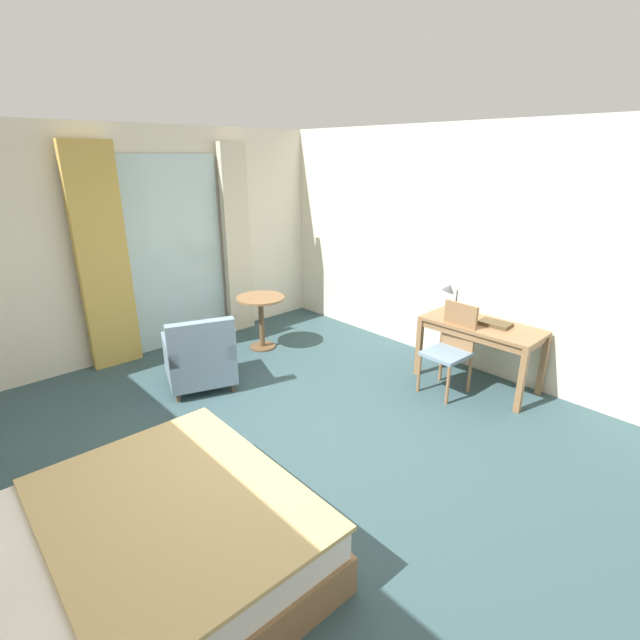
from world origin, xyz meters
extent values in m
cube|color=#334C51|center=(0.00, 0.00, -0.05)|extent=(6.09, 6.52, 0.10)
cube|color=silver|center=(0.00, 3.00, 1.40)|extent=(5.69, 0.12, 2.81)
cube|color=silver|center=(2.79, 0.00, 1.40)|extent=(0.12, 6.12, 2.81)
cube|color=silver|center=(0.51, 2.92, 1.24)|extent=(1.39, 0.02, 2.47)
cube|color=tan|center=(-0.40, 2.82, 1.31)|extent=(0.57, 0.10, 2.62)
cube|color=beige|center=(1.42, 2.82, 1.31)|extent=(0.39, 0.10, 2.62)
cube|color=olive|center=(-1.61, -0.53, 0.13)|extent=(2.10, 1.80, 0.26)
cube|color=white|center=(-1.61, -0.53, 0.37)|extent=(2.04, 1.74, 0.20)
cube|color=tan|center=(-1.27, -0.54, 0.48)|extent=(1.40, 1.77, 0.03)
cube|color=olive|center=(2.37, -0.50, 0.71)|extent=(0.63, 1.28, 0.04)
cube|color=olive|center=(2.37, -0.50, 0.65)|extent=(0.58, 1.22, 0.08)
cube|color=olive|center=(2.65, -1.09, 0.34)|extent=(0.06, 0.06, 0.69)
cube|color=olive|center=(2.62, 0.11, 0.34)|extent=(0.06, 0.06, 0.69)
cube|color=olive|center=(2.12, -1.11, 0.34)|extent=(0.06, 0.06, 0.69)
cube|color=olive|center=(2.09, 0.10, 0.34)|extent=(0.06, 0.06, 0.69)
cube|color=gray|center=(1.93, -0.36, 0.45)|extent=(0.45, 0.42, 0.04)
cube|color=olive|center=(2.14, -0.36, 0.72)|extent=(0.05, 0.39, 0.50)
cylinder|color=olive|center=(1.74, -0.16, 0.22)|extent=(0.04, 0.04, 0.43)
cylinder|color=olive|center=(1.73, -0.53, 0.22)|extent=(0.04, 0.04, 0.43)
cylinder|color=olive|center=(2.14, -0.18, 0.22)|extent=(0.04, 0.04, 0.43)
cylinder|color=olive|center=(2.13, -0.55, 0.22)|extent=(0.04, 0.04, 0.43)
cylinder|color=#4C4C51|center=(2.33, -0.18, 0.73)|extent=(0.18, 0.18, 0.02)
cylinder|color=#4C4C51|center=(2.33, -0.18, 0.89)|extent=(0.02, 0.02, 0.30)
cone|color=#4C4C51|center=(2.26, -0.12, 1.07)|extent=(0.16, 0.16, 0.14)
cube|color=brown|center=(2.42, -0.62, 0.74)|extent=(0.22, 0.34, 0.04)
cube|color=gray|center=(0.06, 1.59, 0.25)|extent=(0.90, 0.91, 0.31)
cube|color=gray|center=(-0.04, 1.31, 0.63)|extent=(0.70, 0.35, 0.45)
cube|color=gray|center=(0.35, 1.49, 0.49)|extent=(0.33, 0.71, 0.16)
cube|color=gray|center=(-0.22, 1.69, 0.49)|extent=(0.33, 0.71, 0.16)
cylinder|color=#4C3D2D|center=(0.44, 1.78, 0.05)|extent=(0.04, 0.04, 0.10)
cylinder|color=#4C3D2D|center=(-0.11, 1.97, 0.05)|extent=(0.04, 0.04, 0.10)
cylinder|color=#4C3D2D|center=(0.24, 1.22, 0.05)|extent=(0.04, 0.04, 0.10)
cylinder|color=#4C3D2D|center=(-0.31, 1.41, 0.05)|extent=(0.04, 0.04, 0.10)
cylinder|color=olive|center=(1.21, 2.00, 0.70)|extent=(0.63, 0.63, 0.03)
cylinder|color=brown|center=(1.21, 2.00, 0.34)|extent=(0.07, 0.07, 0.68)
cylinder|color=brown|center=(1.21, 2.00, 0.01)|extent=(0.34, 0.34, 0.02)
camera|label=1|loc=(-2.16, -2.81, 2.47)|focal=26.24mm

